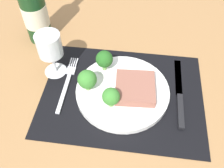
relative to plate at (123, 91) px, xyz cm
name	(u,v)px	position (x,y,z in cm)	size (l,w,h in cm)	color
ground_plane	(122,97)	(0.00, 0.00, -2.60)	(140.00, 110.00, 3.00)	#996D42
placemat	(122,93)	(0.00, 0.00, -0.95)	(41.67, 31.84, 0.30)	black
plate	(123,91)	(0.00, 0.00, 0.00)	(24.09, 24.09, 1.60)	white
steak	(135,88)	(3.12, -0.15, 1.93)	(9.83, 10.22, 2.26)	#8C5647
broccoli_center	(87,79)	(-8.83, -0.78, 4.27)	(4.82, 4.82, 5.96)	#5B8942
broccoli_near_fork	(104,59)	(-5.64, 6.50, 4.48)	(4.58, 4.58, 6.05)	#6B994C
broccoli_near_steak	(111,97)	(-2.34, -5.10, 4.09)	(4.28, 4.28, 5.52)	#6B994C
fork	(67,83)	(-15.15, 1.42, -0.55)	(2.40, 19.20, 0.50)	silver
knife	(180,97)	(14.74, 0.53, -0.50)	(1.80, 23.00, 0.80)	black
wine_bottle	(34,10)	(-27.97, 19.17, 9.01)	(7.42, 7.42, 28.52)	#143819
wine_glass	(50,47)	(-19.50, 5.55, 7.91)	(6.44, 6.44, 12.92)	silver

